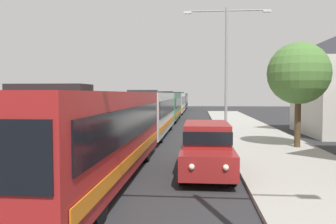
{
  "coord_description": "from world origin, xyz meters",
  "views": [
    {
      "loc": [
        2.08,
        -0.04,
        3.0
      ],
      "look_at": [
        0.58,
        16.67,
        2.07
      ],
      "focal_mm": 36.08,
      "sensor_mm": 36.0,
      "label": 1
    }
  ],
  "objects_px": {
    "bus_lead": "(98,132)",
    "roadside_tree": "(299,74)",
    "bus_second_in_line": "(151,112)",
    "bus_rear": "(180,101)",
    "bus_middle": "(168,105)",
    "white_suv": "(207,146)",
    "streetlamp_mid": "(226,57)",
    "box_truck_oncoming": "(166,100)",
    "bus_fourth_in_line": "(175,102)"
  },
  "relations": [
    {
      "from": "bus_lead",
      "to": "roadside_tree",
      "type": "xyz_separation_m",
      "value": [
        8.65,
        7.23,
        2.35
      ]
    },
    {
      "from": "bus_second_in_line",
      "to": "bus_rear",
      "type": "bearing_deg",
      "value": 90.0
    },
    {
      "from": "bus_middle",
      "to": "bus_rear",
      "type": "relative_size",
      "value": 0.97
    },
    {
      "from": "bus_middle",
      "to": "white_suv",
      "type": "xyz_separation_m",
      "value": [
        3.7,
        -24.68,
        -0.66
      ]
    },
    {
      "from": "white_suv",
      "to": "streetlamp_mid",
      "type": "distance_m",
      "value": 13.17
    },
    {
      "from": "bus_middle",
      "to": "bus_rear",
      "type": "xyz_separation_m",
      "value": [
        0.0,
        25.22,
        0.0
      ]
    },
    {
      "from": "bus_lead",
      "to": "bus_rear",
      "type": "height_order",
      "value": "same"
    },
    {
      "from": "bus_second_in_line",
      "to": "bus_rear",
      "type": "xyz_separation_m",
      "value": [
        0.0,
        38.53,
        0.0
      ]
    },
    {
      "from": "streetlamp_mid",
      "to": "bus_rear",
      "type": "bearing_deg",
      "value": 98.16
    },
    {
      "from": "bus_rear",
      "to": "white_suv",
      "type": "xyz_separation_m",
      "value": [
        3.7,
        -49.9,
        -0.66
      ]
    },
    {
      "from": "white_suv",
      "to": "streetlamp_mid",
      "type": "relative_size",
      "value": 0.57
    },
    {
      "from": "white_suv",
      "to": "box_truck_oncoming",
      "type": "height_order",
      "value": "box_truck_oncoming"
    },
    {
      "from": "bus_lead",
      "to": "streetlamp_mid",
      "type": "xyz_separation_m",
      "value": [
        5.4,
        13.67,
        3.92
      ]
    },
    {
      "from": "white_suv",
      "to": "bus_lead",
      "type": "bearing_deg",
      "value": -158.76
    },
    {
      "from": "bus_middle",
      "to": "roadside_tree",
      "type": "distance_m",
      "value": 20.9
    },
    {
      "from": "bus_middle",
      "to": "box_truck_oncoming",
      "type": "height_order",
      "value": "bus_middle"
    },
    {
      "from": "bus_lead",
      "to": "bus_middle",
      "type": "height_order",
      "value": "same"
    },
    {
      "from": "bus_rear",
      "to": "white_suv",
      "type": "height_order",
      "value": "bus_rear"
    },
    {
      "from": "bus_second_in_line",
      "to": "bus_rear",
      "type": "distance_m",
      "value": 38.53
    },
    {
      "from": "bus_fourth_in_line",
      "to": "bus_second_in_line",
      "type": "bearing_deg",
      "value": -90.0
    },
    {
      "from": "bus_second_in_line",
      "to": "bus_middle",
      "type": "relative_size",
      "value": 1.01
    },
    {
      "from": "box_truck_oncoming",
      "to": "streetlamp_mid",
      "type": "distance_m",
      "value": 46.4
    },
    {
      "from": "bus_rear",
      "to": "streetlamp_mid",
      "type": "bearing_deg",
      "value": -81.84
    },
    {
      "from": "box_truck_oncoming",
      "to": "roadside_tree",
      "type": "xyz_separation_m",
      "value": [
        11.95,
        -51.85,
        2.33
      ]
    },
    {
      "from": "white_suv",
      "to": "roadside_tree",
      "type": "bearing_deg",
      "value": 49.51
    },
    {
      "from": "bus_second_in_line",
      "to": "white_suv",
      "type": "bearing_deg",
      "value": -71.98
    },
    {
      "from": "bus_lead",
      "to": "bus_fourth_in_line",
      "type": "xyz_separation_m",
      "value": [
        -0.0,
        39.19,
        -0.0
      ]
    },
    {
      "from": "streetlamp_mid",
      "to": "roadside_tree",
      "type": "distance_m",
      "value": 7.38
    },
    {
      "from": "bus_lead",
      "to": "bus_fourth_in_line",
      "type": "distance_m",
      "value": 39.19
    },
    {
      "from": "streetlamp_mid",
      "to": "roadside_tree",
      "type": "xyz_separation_m",
      "value": [
        3.25,
        -6.44,
        -1.57
      ]
    },
    {
      "from": "bus_middle",
      "to": "white_suv",
      "type": "height_order",
      "value": "bus_middle"
    },
    {
      "from": "bus_fourth_in_line",
      "to": "roadside_tree",
      "type": "height_order",
      "value": "roadside_tree"
    },
    {
      "from": "bus_fourth_in_line",
      "to": "white_suv",
      "type": "relative_size",
      "value": 2.2
    },
    {
      "from": "bus_lead",
      "to": "bus_fourth_in_line",
      "type": "relative_size",
      "value": 1.11
    },
    {
      "from": "box_truck_oncoming",
      "to": "streetlamp_mid",
      "type": "relative_size",
      "value": 0.89
    },
    {
      "from": "bus_lead",
      "to": "bus_rear",
      "type": "relative_size",
      "value": 1.0
    },
    {
      "from": "bus_lead",
      "to": "bus_rear",
      "type": "distance_m",
      "value": 51.34
    },
    {
      "from": "bus_middle",
      "to": "streetlamp_mid",
      "type": "xyz_separation_m",
      "value": [
        5.4,
        -12.44,
        3.92
      ]
    },
    {
      "from": "white_suv",
      "to": "box_truck_oncoming",
      "type": "relative_size",
      "value": 0.64
    },
    {
      "from": "streetlamp_mid",
      "to": "roadside_tree",
      "type": "relative_size",
      "value": 1.62
    },
    {
      "from": "bus_middle",
      "to": "box_truck_oncoming",
      "type": "relative_size",
      "value": 1.5
    },
    {
      "from": "bus_fourth_in_line",
      "to": "box_truck_oncoming",
      "type": "xyz_separation_m",
      "value": [
        -3.3,
        19.89,
        0.02
      ]
    },
    {
      "from": "bus_rear",
      "to": "streetlamp_mid",
      "type": "xyz_separation_m",
      "value": [
        5.4,
        -37.67,
        3.92
      ]
    },
    {
      "from": "streetlamp_mid",
      "to": "white_suv",
      "type": "bearing_deg",
      "value": -97.91
    },
    {
      "from": "bus_middle",
      "to": "bus_fourth_in_line",
      "type": "height_order",
      "value": "same"
    },
    {
      "from": "white_suv",
      "to": "roadside_tree",
      "type": "xyz_separation_m",
      "value": [
        4.95,
        5.8,
        3.01
      ]
    },
    {
      "from": "box_truck_oncoming",
      "to": "white_suv",
      "type": "bearing_deg",
      "value": -83.08
    },
    {
      "from": "bus_lead",
      "to": "streetlamp_mid",
      "type": "height_order",
      "value": "streetlamp_mid"
    },
    {
      "from": "bus_lead",
      "to": "roadside_tree",
      "type": "relative_size",
      "value": 2.24
    },
    {
      "from": "bus_rear",
      "to": "bus_fourth_in_line",
      "type": "bearing_deg",
      "value": -90.0
    }
  ]
}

